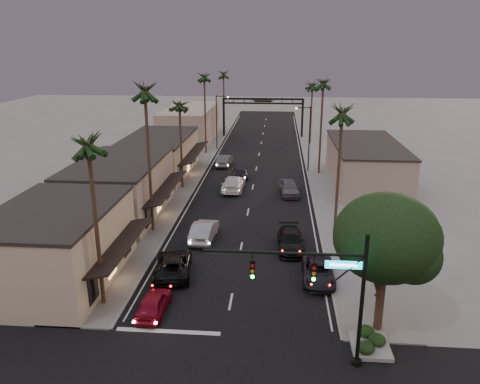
% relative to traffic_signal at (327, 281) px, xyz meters
% --- Properties ---
extents(ground, '(200.00, 200.00, 0.00)m').
position_rel_traffic_signal_xyz_m(ground, '(-5.69, 36.00, -5.08)').
color(ground, slate).
rests_on(ground, ground).
extents(road, '(14.00, 120.00, 0.02)m').
position_rel_traffic_signal_xyz_m(road, '(-5.69, 41.00, -5.08)').
color(road, black).
rests_on(road, ground).
extents(sidewalk_left, '(5.00, 92.00, 0.12)m').
position_rel_traffic_signal_xyz_m(sidewalk_left, '(-15.19, 48.00, -5.02)').
color(sidewalk_left, slate).
rests_on(sidewalk_left, ground).
extents(sidewalk_right, '(5.00, 92.00, 0.12)m').
position_rel_traffic_signal_xyz_m(sidewalk_right, '(3.81, 48.00, -5.02)').
color(sidewalk_right, slate).
rests_on(sidewalk_right, ground).
extents(storefront_near, '(8.00, 12.00, 5.50)m').
position_rel_traffic_signal_xyz_m(storefront_near, '(-18.69, 8.00, -2.33)').
color(storefront_near, '#C0B093').
rests_on(storefront_near, ground).
extents(storefront_mid, '(8.00, 14.00, 5.50)m').
position_rel_traffic_signal_xyz_m(storefront_mid, '(-18.69, 22.00, -2.33)').
color(storefront_mid, gray).
rests_on(storefront_mid, ground).
extents(storefront_far, '(8.00, 16.00, 5.00)m').
position_rel_traffic_signal_xyz_m(storefront_far, '(-18.69, 38.00, -2.58)').
color(storefront_far, '#C0B093').
rests_on(storefront_far, ground).
extents(storefront_dist, '(8.00, 20.00, 6.00)m').
position_rel_traffic_signal_xyz_m(storefront_dist, '(-18.69, 61.00, -2.08)').
color(storefront_dist, gray).
rests_on(storefront_dist, ground).
extents(building_right, '(8.00, 18.00, 5.00)m').
position_rel_traffic_signal_xyz_m(building_right, '(8.31, 36.00, -2.58)').
color(building_right, gray).
rests_on(building_right, ground).
extents(traffic_signal, '(8.51, 0.22, 7.80)m').
position_rel_traffic_signal_xyz_m(traffic_signal, '(0.00, 0.00, 0.00)').
color(traffic_signal, black).
rests_on(traffic_signal, ground).
extents(corner_tree, '(6.20, 6.20, 8.80)m').
position_rel_traffic_signal_xyz_m(corner_tree, '(3.79, 3.45, 0.90)').
color(corner_tree, '#38281C').
rests_on(corner_tree, ground).
extents(planter, '(2.20, 2.60, 0.24)m').
position_rel_traffic_signal_xyz_m(planter, '(2.91, 1.50, -5.08)').
color(planter, gray).
rests_on(planter, ground).
extents(arch, '(15.20, 0.40, 7.27)m').
position_rel_traffic_signal_xyz_m(arch, '(-5.69, 66.00, 0.45)').
color(arch, black).
rests_on(arch, ground).
extents(streetlight_right, '(2.13, 0.30, 9.00)m').
position_rel_traffic_signal_xyz_m(streetlight_right, '(1.23, 41.00, 0.25)').
color(streetlight_right, black).
rests_on(streetlight_right, ground).
extents(streetlight_left, '(2.13, 0.30, 9.00)m').
position_rel_traffic_signal_xyz_m(streetlight_left, '(-12.61, 54.00, 0.25)').
color(streetlight_left, black).
rests_on(streetlight_left, ground).
extents(palm_la, '(3.20, 3.20, 13.20)m').
position_rel_traffic_signal_xyz_m(palm_la, '(-14.29, 5.00, 6.36)').
color(palm_la, '#38281C').
rests_on(palm_la, ground).
extents(palm_lb, '(3.20, 3.20, 15.20)m').
position_rel_traffic_signal_xyz_m(palm_lb, '(-14.29, 18.00, 8.30)').
color(palm_lb, '#38281C').
rests_on(palm_lb, ground).
extents(palm_lc, '(3.20, 3.20, 12.20)m').
position_rel_traffic_signal_xyz_m(palm_lc, '(-14.29, 32.00, 5.39)').
color(palm_lc, '#38281C').
rests_on(palm_lc, ground).
extents(palm_ld, '(3.20, 3.20, 14.20)m').
position_rel_traffic_signal_xyz_m(palm_ld, '(-14.29, 51.00, 7.33)').
color(palm_ld, '#38281C').
rests_on(palm_ld, ground).
extents(palm_ra, '(3.20, 3.20, 13.20)m').
position_rel_traffic_signal_xyz_m(palm_ra, '(2.91, 20.00, 6.36)').
color(palm_ra, '#38281C').
rests_on(palm_ra, ground).
extents(palm_rb, '(3.20, 3.20, 14.20)m').
position_rel_traffic_signal_xyz_m(palm_rb, '(2.91, 40.00, 7.33)').
color(palm_rb, '#38281C').
rests_on(palm_rb, ground).
extents(palm_rc, '(3.20, 3.20, 12.20)m').
position_rel_traffic_signal_xyz_m(palm_rc, '(2.91, 60.00, 5.39)').
color(palm_rc, '#38281C').
rests_on(palm_rc, ground).
extents(palm_far, '(3.20, 3.20, 13.20)m').
position_rel_traffic_signal_xyz_m(palm_far, '(-13.99, 74.00, 6.36)').
color(palm_far, '#38281C').
rests_on(palm_far, ground).
extents(oncoming_red, '(1.77, 4.22, 1.42)m').
position_rel_traffic_signal_xyz_m(oncoming_red, '(-10.59, 4.21, -4.37)').
color(oncoming_red, maroon).
rests_on(oncoming_red, ground).
extents(oncoming_pickup, '(3.42, 6.06, 1.60)m').
position_rel_traffic_signal_xyz_m(oncoming_pickup, '(-10.51, 9.71, -4.28)').
color(oncoming_pickup, black).
rests_on(oncoming_pickup, ground).
extents(oncoming_silver, '(2.08, 5.31, 1.72)m').
position_rel_traffic_signal_xyz_m(oncoming_silver, '(-9.17, 16.48, -4.22)').
color(oncoming_silver, gray).
rests_on(oncoming_silver, ground).
extents(oncoming_white, '(2.66, 6.11, 1.75)m').
position_rel_traffic_signal_xyz_m(oncoming_white, '(-7.94, 31.54, -4.21)').
color(oncoming_white, silver).
rests_on(oncoming_white, ground).
extents(oncoming_dgrey, '(2.50, 5.09, 1.67)m').
position_rel_traffic_signal_xyz_m(oncoming_dgrey, '(-7.59, 37.04, -4.25)').
color(oncoming_dgrey, black).
rests_on(oncoming_dgrey, ground).
extents(oncoming_grey_far, '(2.01, 5.11, 1.66)m').
position_rel_traffic_signal_xyz_m(oncoming_grey_far, '(-10.38, 43.12, -4.25)').
color(oncoming_grey_far, '#4B4C50').
rests_on(oncoming_grey_far, ground).
extents(curbside_near, '(2.39, 5.09, 1.41)m').
position_rel_traffic_signal_xyz_m(curbside_near, '(0.51, 9.55, -4.38)').
color(curbside_near, black).
rests_on(curbside_near, ground).
extents(curbside_black, '(2.36, 5.42, 1.55)m').
position_rel_traffic_signal_xyz_m(curbside_black, '(-1.43, 15.05, -4.31)').
color(curbside_black, black).
rests_on(curbside_black, ground).
extents(curbside_grey, '(2.61, 5.23, 1.71)m').
position_rel_traffic_signal_xyz_m(curbside_grey, '(-1.30, 30.34, -4.23)').
color(curbside_grey, '#555459').
rests_on(curbside_grey, ground).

